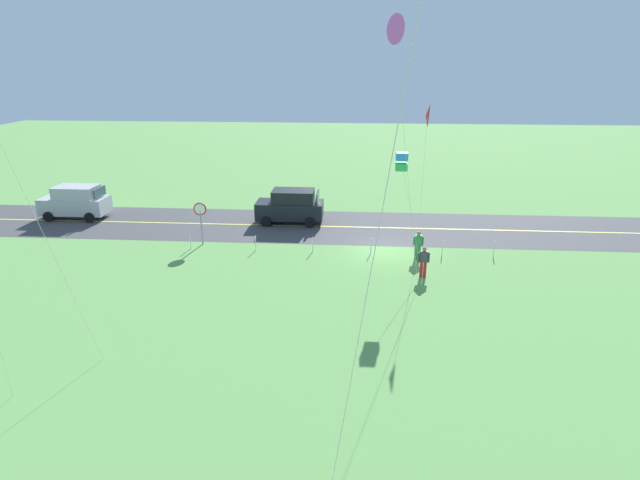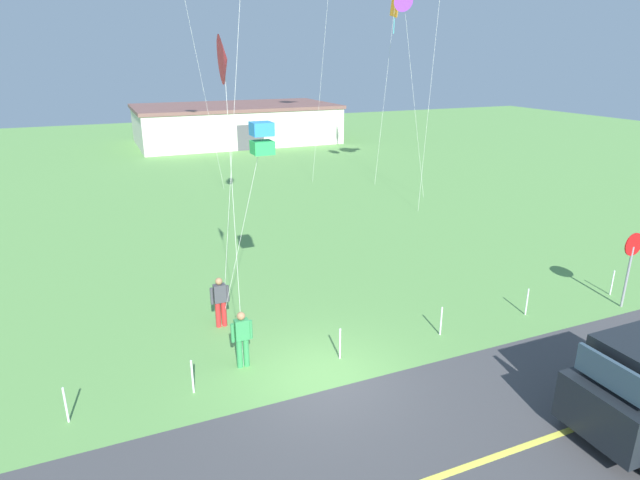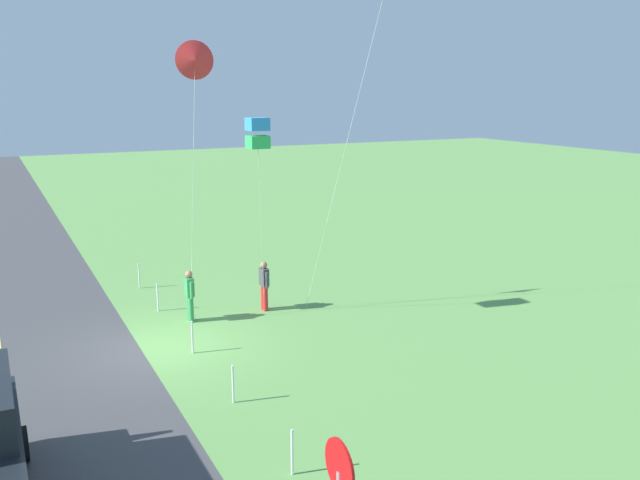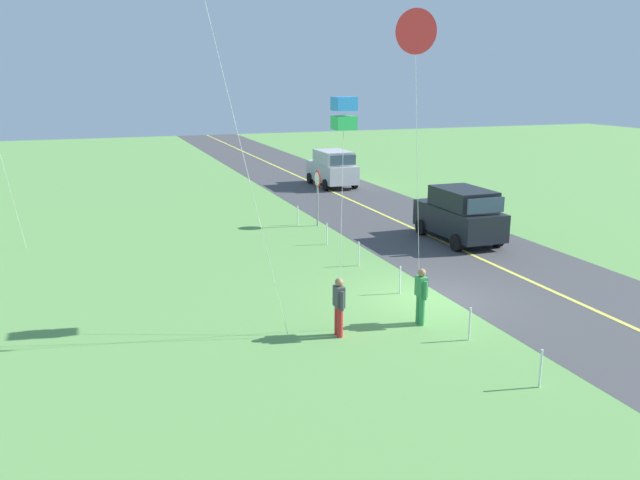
# 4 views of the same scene
# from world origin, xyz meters

# --- Properties ---
(ground_plane) EXTENTS (120.00, 120.00, 0.10)m
(ground_plane) POSITION_xyz_m (0.00, 0.00, -0.05)
(ground_plane) COLOR #60994C
(asphalt_road) EXTENTS (120.00, 7.00, 0.00)m
(asphalt_road) POSITION_xyz_m (0.00, -4.00, 0.00)
(asphalt_road) COLOR #424244
(asphalt_road) RESTS_ON ground
(road_centre_stripe) EXTENTS (120.00, 0.16, 0.00)m
(road_centre_stripe) POSITION_xyz_m (0.00, -4.00, 0.01)
(road_centre_stripe) COLOR #E5E04C
(road_centre_stripe) RESTS_ON asphalt_road
(car_suv_foreground) EXTENTS (4.40, 2.12, 2.24)m
(car_suv_foreground) POSITION_xyz_m (5.96, -4.67, 1.15)
(car_suv_foreground) COLOR black
(car_suv_foreground) RESTS_ON ground
(car_parked_east_far) EXTENTS (4.40, 2.12, 2.24)m
(car_parked_east_far) POSITION_xyz_m (20.78, -4.72, 1.15)
(car_parked_east_far) COLOR #B7B7BC
(car_parked_east_far) RESTS_ON ground
(stop_sign) EXTENTS (0.76, 0.08, 2.56)m
(stop_sign) POSITION_xyz_m (10.66, -0.10, 1.80)
(stop_sign) COLOR gray
(stop_sign) RESTS_ON ground
(person_adult_near) EXTENTS (0.58, 0.22, 1.60)m
(person_adult_near) POSITION_xyz_m (-1.77, 1.36, 0.86)
(person_adult_near) COLOR #338C4C
(person_adult_near) RESTS_ON ground
(person_adult_companion) EXTENTS (0.58, 0.22, 1.60)m
(person_adult_companion) POSITION_xyz_m (-1.78, 3.79, 0.86)
(person_adult_companion) COLOR red
(person_adult_companion) RESTS_ON ground
(kite_red_low) EXTENTS (0.31, 1.11, 8.30)m
(kite_red_low) POSITION_xyz_m (-1.73, 1.79, 7.73)
(kite_red_low) COLOR silver
(kite_red_low) RESTS_ON ground
(kite_blue_mid) EXTENTS (1.59, 0.91, 6.16)m
(kite_blue_mid) POSITION_xyz_m (-0.48, 3.16, 5.71)
(kite_blue_mid) COLOR silver
(kite_blue_mid) RESTS_ON ground
(kite_pink_drift) EXTENTS (2.29, 2.67, 12.00)m
(kite_pink_drift) POSITION_xyz_m (0.41, 7.22, 11.39)
(kite_pink_drift) COLOR silver
(kite_pink_drift) RESTS_ON ground
(fence_post_0) EXTENTS (0.05, 0.05, 0.90)m
(fence_post_0) POSITION_xyz_m (-6.02, 0.70, 0.45)
(fence_post_0) COLOR silver
(fence_post_0) RESTS_ON ground
(fence_post_1) EXTENTS (0.05, 0.05, 0.90)m
(fence_post_1) POSITION_xyz_m (-3.21, 0.70, 0.45)
(fence_post_1) COLOR silver
(fence_post_1) RESTS_ON ground
(fence_post_2) EXTENTS (0.05, 0.05, 0.90)m
(fence_post_2) POSITION_xyz_m (0.76, 0.70, 0.45)
(fence_post_2) COLOR silver
(fence_post_2) RESTS_ON ground
(fence_post_3) EXTENTS (0.05, 0.05, 0.90)m
(fence_post_3) POSITION_xyz_m (4.05, 0.70, 0.45)
(fence_post_3) COLOR silver
(fence_post_3) RESTS_ON ground
(fence_post_4) EXTENTS (0.05, 0.05, 0.90)m
(fence_post_4) POSITION_xyz_m (7.32, 0.70, 0.45)
(fence_post_4) COLOR silver
(fence_post_4) RESTS_ON ground
(fence_post_5) EXTENTS (0.05, 0.05, 0.90)m
(fence_post_5) POSITION_xyz_m (11.12, 0.70, 0.45)
(fence_post_5) COLOR silver
(fence_post_5) RESTS_ON ground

